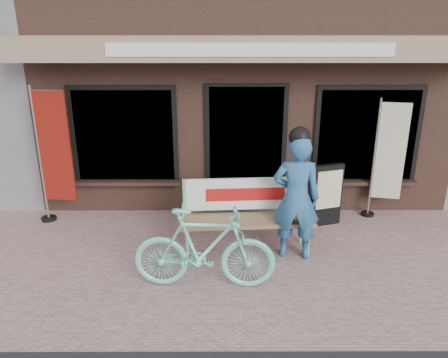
{
  "coord_description": "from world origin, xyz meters",
  "views": [
    {
      "loc": [
        -0.38,
        -5.02,
        3.1
      ],
      "look_at": [
        -0.36,
        0.7,
        1.05
      ],
      "focal_mm": 35.0,
      "sensor_mm": 36.0,
      "label": 1
    }
  ],
  "objects_px": {
    "nobori_cream": "(387,158)",
    "menu_stand": "(327,195)",
    "person": "(296,196)",
    "bicycle": "(204,249)",
    "bench": "(246,209)",
    "nobori_red": "(53,154)"
  },
  "relations": [
    {
      "from": "nobori_cream",
      "to": "menu_stand",
      "type": "bearing_deg",
      "value": -150.26
    },
    {
      "from": "person",
      "to": "bicycle",
      "type": "height_order",
      "value": "person"
    },
    {
      "from": "bicycle",
      "to": "nobori_cream",
      "type": "height_order",
      "value": "nobori_cream"
    },
    {
      "from": "bench",
      "to": "person",
      "type": "distance_m",
      "value": 0.77
    },
    {
      "from": "bench",
      "to": "menu_stand",
      "type": "xyz_separation_m",
      "value": [
        1.33,
        0.76,
        -0.08
      ]
    },
    {
      "from": "nobori_red",
      "to": "menu_stand",
      "type": "distance_m",
      "value": 4.39
    },
    {
      "from": "bicycle",
      "to": "nobori_cream",
      "type": "xyz_separation_m",
      "value": [
        2.9,
        2.09,
        0.51
      ]
    },
    {
      "from": "person",
      "to": "menu_stand",
      "type": "distance_m",
      "value": 1.28
    },
    {
      "from": "nobori_red",
      "to": "person",
      "type": "bearing_deg",
      "value": -12.12
    },
    {
      "from": "bicycle",
      "to": "bench",
      "type": "bearing_deg",
      "value": -26.16
    },
    {
      "from": "menu_stand",
      "to": "bicycle",
      "type": "bearing_deg",
      "value": -154.53
    },
    {
      "from": "bench",
      "to": "nobori_cream",
      "type": "distance_m",
      "value": 2.61
    },
    {
      "from": "nobori_red",
      "to": "menu_stand",
      "type": "xyz_separation_m",
      "value": [
        4.34,
        -0.16,
        -0.63
      ]
    },
    {
      "from": "bicycle",
      "to": "nobori_red",
      "type": "relative_size",
      "value": 0.78
    },
    {
      "from": "nobori_red",
      "to": "nobori_cream",
      "type": "bearing_deg",
      "value": 7.28
    },
    {
      "from": "bench",
      "to": "nobori_red",
      "type": "xyz_separation_m",
      "value": [
        -3.01,
        0.92,
        0.55
      ]
    },
    {
      "from": "person",
      "to": "nobori_red",
      "type": "relative_size",
      "value": 0.83
    },
    {
      "from": "person",
      "to": "nobori_cream",
      "type": "xyz_separation_m",
      "value": [
        1.68,
        1.33,
        0.12
      ]
    },
    {
      "from": "person",
      "to": "nobori_cream",
      "type": "distance_m",
      "value": 2.15
    },
    {
      "from": "person",
      "to": "nobori_red",
      "type": "bearing_deg",
      "value": 170.01
    },
    {
      "from": "nobori_red",
      "to": "bicycle",
      "type": "bearing_deg",
      "value": -32.58
    },
    {
      "from": "person",
      "to": "nobori_red",
      "type": "xyz_separation_m",
      "value": [
        -3.67,
        1.17,
        0.24
      ]
    }
  ]
}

